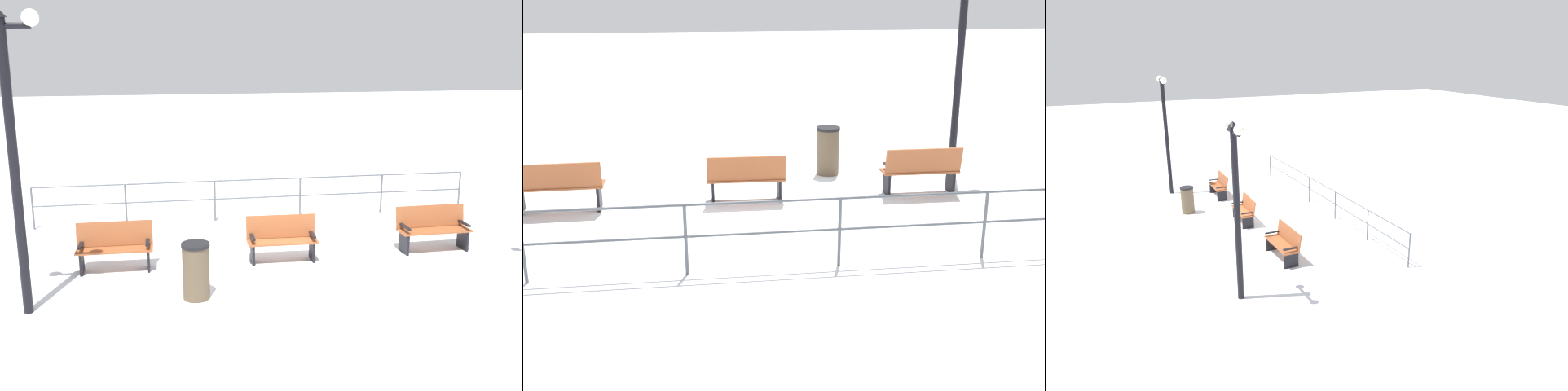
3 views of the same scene
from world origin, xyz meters
The scene contains 7 objects.
ground_plane centered at (0.00, 0.00, 0.00)m, with size 80.00×80.00×0.00m, color white.
bench_nearest centered at (0.00, -3.27, 0.48)m, with size 0.50×1.45×0.93m.
bench_second centered at (0.00, 0.00, 0.46)m, with size 0.54×1.42×0.90m.
bench_third centered at (-0.12, 3.27, 0.48)m, with size 0.57×1.54×0.93m.
lamppost_near centered at (1.72, -4.56, 3.00)m, with size 0.26×1.12×4.76m.
waterfront_railing centered at (-2.99, 0.00, 0.70)m, with size 0.05×10.71×1.03m.
trash_bin centered at (1.59, -1.82, 0.50)m, with size 0.49×0.49×0.99m.
Camera 1 is at (11.39, -2.34, 4.30)m, focal length 41.98 mm.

